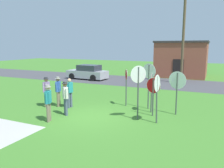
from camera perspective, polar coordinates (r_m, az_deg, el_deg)
ground_plane at (r=11.31m, az=-5.26°, el=-8.31°), size 80.00×80.00×0.00m
street_asphalt at (r=21.95m, az=10.09°, el=0.45°), size 60.00×6.40×0.01m
building_background at (r=27.27m, az=17.46°, el=6.20°), size 5.58×5.62×4.02m
utility_pole at (r=21.85m, az=17.79°, el=11.79°), size 1.80×0.24×8.53m
parked_car_on_street at (r=23.78m, az=-6.25°, el=2.92°), size 4.40×2.21×1.51m
stop_sign_nearest at (r=10.48m, az=6.71°, el=0.31°), size 0.56×0.61×2.60m
stop_sign_rear_left at (r=12.45m, az=9.40°, el=1.62°), size 0.80×0.26×2.55m
stop_sign_leaning_right at (r=10.19m, az=11.41°, el=-1.60°), size 0.13×0.77×2.23m
stop_sign_rear_right at (r=11.71m, az=16.31°, el=-0.25°), size 0.88×0.22×2.24m
stop_sign_far_back at (r=11.26m, az=10.49°, el=-1.52°), size 0.78×0.27×1.96m
stop_sign_tallest at (r=12.96m, az=3.65°, el=0.61°), size 0.34×0.55×2.16m
stop_sign_leaning_left at (r=11.83m, az=10.10°, el=-0.55°), size 0.13×0.61×2.12m
person_on_left at (r=13.37m, az=-16.40°, el=-1.49°), size 0.32×0.57×1.74m
person_in_teal at (r=10.74m, az=-15.99°, el=-4.18°), size 0.34×0.53×1.74m
person_in_dark_shirt at (r=11.52m, az=-11.84°, el=-3.07°), size 0.45×0.41×1.74m
person_in_blue at (r=12.86m, az=-10.79°, el=-1.85°), size 0.24×0.57×1.69m
person_holding_notes at (r=13.30m, az=-13.60°, el=-1.42°), size 0.33×0.54×1.74m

